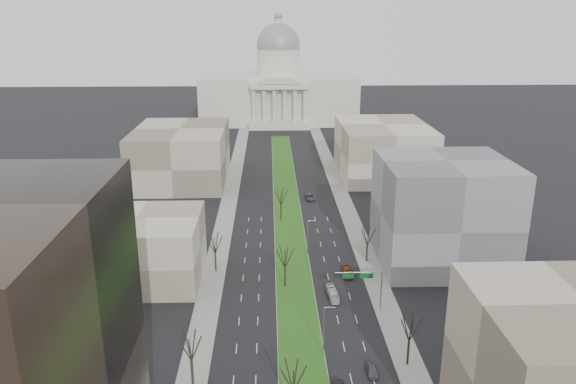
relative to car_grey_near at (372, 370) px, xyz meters
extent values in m
plane|color=black|center=(-11.03, 70.24, -0.67)|extent=(600.00, 600.00, 0.00)
cube|color=#999993|center=(-11.03, 69.24, -0.59)|extent=(8.00, 222.00, 0.15)
cube|color=#255216|center=(-11.03, 69.24, -0.50)|extent=(7.70, 221.70, 0.06)
cube|color=gray|center=(-28.53, 45.24, -0.59)|extent=(5.00, 330.00, 0.15)
cube|color=gray|center=(6.47, 45.24, -0.59)|extent=(5.00, 330.00, 0.15)
cube|color=beige|center=(-11.03, 220.24, 11.33)|extent=(80.00, 40.00, 24.00)
cube|color=beige|center=(-11.03, 197.24, 1.33)|extent=(30.00, 6.00, 4.00)
cube|color=beige|center=(-11.03, 197.24, 20.33)|extent=(28.00, 5.00, 2.50)
cube|color=beige|center=(-11.03, 197.24, 22.33)|extent=(20.00, 5.00, 1.80)
cube|color=beige|center=(-11.03, 197.24, 23.93)|extent=(12.00, 5.00, 1.60)
cylinder|color=beige|center=(-11.03, 220.24, 29.33)|extent=(22.00, 22.00, 14.00)
sphere|color=gray|center=(-11.03, 220.24, 38.33)|extent=(22.00, 22.00, 22.00)
cylinder|color=beige|center=(-11.03, 220.24, 49.33)|extent=(4.00, 4.00, 4.00)
sphere|color=gray|center=(-11.03, 220.24, 52.33)|extent=(4.00, 4.00, 4.00)
cylinder|color=beige|center=(-23.53, 197.24, 11.33)|extent=(2.00, 2.00, 16.00)
cylinder|color=beige|center=(-18.53, 197.24, 11.33)|extent=(2.00, 2.00, 16.00)
cylinder|color=beige|center=(-13.53, 197.24, 11.33)|extent=(2.00, 2.00, 16.00)
cylinder|color=beige|center=(-8.53, 197.24, 11.33)|extent=(2.00, 2.00, 16.00)
cylinder|color=beige|center=(-3.53, 197.24, 11.33)|extent=(2.00, 2.00, 16.00)
cylinder|color=beige|center=(1.47, 197.24, 11.33)|extent=(2.00, 2.00, 16.00)
cube|color=#9F917B|center=(-44.03, 35.24, 6.33)|extent=(26.00, 22.00, 14.00)
cube|color=gray|center=(21.97, -17.76, 10.33)|extent=(26.00, 24.00, 22.00)
cube|color=slate|center=(22.97, 42.24, 11.33)|extent=(28.00, 26.00, 24.00)
cube|color=gray|center=(-46.03, 110.24, 8.33)|extent=(30.00, 40.00, 18.00)
cube|color=#9F917B|center=(23.97, 115.24, 8.33)|extent=(30.00, 40.00, 18.00)
cylinder|color=black|center=(-28.23, -1.76, 1.49)|extent=(0.40, 0.40, 4.32)
cylinder|color=black|center=(-28.23, 38.24, 1.44)|extent=(0.40, 0.40, 4.22)
cylinder|color=black|center=(6.17, 2.24, 1.54)|extent=(0.40, 0.40, 4.42)
cylinder|color=black|center=(6.17, 42.24, 1.35)|extent=(0.40, 0.40, 4.03)
cylinder|color=black|center=(-13.03, 30.24, 1.49)|extent=(0.40, 0.40, 4.32)
cylinder|color=black|center=(-13.03, 70.24, 1.49)|extent=(0.40, 0.40, 4.32)
cylinder|color=gray|center=(-7.33, 5.24, 3.83)|extent=(0.20, 0.20, 9.00)
cylinder|color=gray|center=(-6.43, 5.24, 8.43)|extent=(1.80, 0.12, 0.12)
cylinder|color=gray|center=(-7.33, 45.24, 3.83)|extent=(0.20, 0.20, 9.00)
cylinder|color=gray|center=(-6.43, 45.24, 8.43)|extent=(1.80, 0.12, 0.12)
cylinder|color=gray|center=(5.17, 20.24, 3.33)|extent=(0.24, 0.24, 8.00)
cylinder|color=gray|center=(0.67, 20.24, 7.33)|extent=(9.00, 0.18, 0.18)
cube|color=#0C591E|center=(2.17, 20.32, 6.53)|extent=(2.60, 0.08, 1.00)
cube|color=#0C591E|center=(-1.33, 20.32, 6.53)|extent=(2.20, 0.08, 1.00)
imported|color=#484B4F|center=(0.00, 0.00, 0.00)|extent=(1.79, 4.01, 1.34)
imported|color=maroon|center=(0.75, 35.18, 0.11)|extent=(2.39, 5.45, 1.56)
imported|color=#43464A|center=(-3.73, 87.89, 0.10)|extent=(3.10, 5.76, 1.54)
imported|color=silver|center=(-3.60, 25.20, 0.26)|extent=(2.07, 6.75, 1.85)
camera|label=1|loc=(-15.97, -75.82, 54.27)|focal=35.00mm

